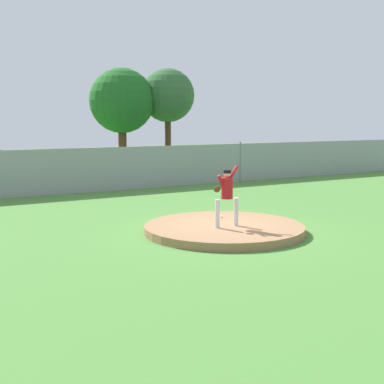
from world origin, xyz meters
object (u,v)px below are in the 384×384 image
traffic_cone_orange (12,173)px  parked_car_champagne (73,166)px  parked_car_navy (164,163)px  baseball (221,217)px  parked_car_teal (216,160)px  pitcher_youth (227,192)px

traffic_cone_orange → parked_car_champagne: bearing=-50.4°
parked_car_navy → traffic_cone_orange: bearing=155.8°
baseball → parked_car_navy: parked_car_navy is taller
parked_car_teal → pitcher_youth: bearing=-122.0°
parked_car_navy → pitcher_youth: bearing=-111.0°
pitcher_youth → traffic_cone_orange: (-2.10, 17.85, -0.95)m
baseball → parked_car_champagne: (-0.25, 13.66, 0.52)m
baseball → parked_car_navy: bearing=69.7°
parked_car_teal → parked_car_navy: 3.60m
parked_car_champagne → traffic_cone_orange: 3.92m
pitcher_youth → parked_car_navy: size_ratio=0.36×
pitcher_youth → baseball: size_ratio=23.11×
parked_car_teal → traffic_cone_orange: size_ratio=7.58×
parked_car_navy → parked_car_champagne: bearing=175.2°
baseball → traffic_cone_orange: bearing=99.3°
baseball → traffic_cone_orange: 16.88m
pitcher_youth → parked_car_champagne: pitcher_youth is taller
parked_car_champagne → parked_car_navy: (5.15, -0.44, -0.02)m
parked_car_teal → parked_car_navy: parked_car_teal is taller
baseball → parked_car_teal: 15.89m
parked_car_champagne → parked_car_navy: size_ratio=1.02×
pitcher_youth → parked_car_navy: pitcher_youth is taller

